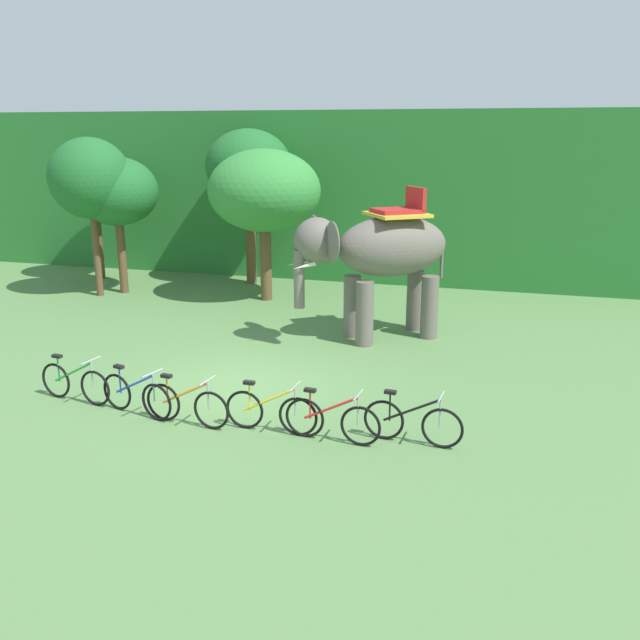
{
  "coord_description": "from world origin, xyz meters",
  "views": [
    {
      "loc": [
        5.18,
        -12.19,
        5.1
      ],
      "look_at": [
        1.46,
        1.0,
        1.3
      ],
      "focal_mm": 38.32,
      "sensor_mm": 36.0,
      "label": 1
    }
  ],
  "objects_px": {
    "bike_blue": "(136,395)",
    "tree_left": "(90,179)",
    "bike_orange": "(187,405)",
    "tree_center_right": "(264,191)",
    "tree_right": "(249,167)",
    "bike_yellow": "(271,411)",
    "bike_red": "(332,420)",
    "bike_black": "(412,422)",
    "tree_center": "(117,192)",
    "elephant": "(380,253)",
    "tree_center_left": "(93,184)",
    "bike_green": "(75,383)"
  },
  "relations": [
    {
      "from": "tree_left",
      "to": "tree_center_left",
      "type": "bearing_deg",
      "value": 122.29
    },
    {
      "from": "tree_center",
      "to": "elephant",
      "type": "bearing_deg",
      "value": -17.36
    },
    {
      "from": "bike_orange",
      "to": "bike_yellow",
      "type": "height_order",
      "value": "same"
    },
    {
      "from": "bike_black",
      "to": "tree_center_left",
      "type": "bearing_deg",
      "value": 140.68
    },
    {
      "from": "bike_green",
      "to": "bike_blue",
      "type": "relative_size",
      "value": 1.02
    },
    {
      "from": "tree_center_right",
      "to": "bike_yellow",
      "type": "height_order",
      "value": "tree_center_right"
    },
    {
      "from": "elephant",
      "to": "bike_green",
      "type": "height_order",
      "value": "elephant"
    },
    {
      "from": "bike_blue",
      "to": "bike_black",
      "type": "bearing_deg",
      "value": 1.99
    },
    {
      "from": "bike_green",
      "to": "bike_orange",
      "type": "relative_size",
      "value": 1.0
    },
    {
      "from": "tree_center",
      "to": "bike_green",
      "type": "height_order",
      "value": "tree_center"
    },
    {
      "from": "bike_orange",
      "to": "bike_black",
      "type": "xyz_separation_m",
      "value": [
        4.0,
        0.33,
        0.0
      ]
    },
    {
      "from": "bike_red",
      "to": "bike_yellow",
      "type": "bearing_deg",
      "value": 176.4
    },
    {
      "from": "tree_right",
      "to": "tree_center_right",
      "type": "xyz_separation_m",
      "value": [
        1.33,
        -2.15,
        -0.57
      ]
    },
    {
      "from": "tree_center_left",
      "to": "bike_orange",
      "type": "xyz_separation_m",
      "value": [
        8.74,
        -10.77,
        -2.94
      ]
    },
    {
      "from": "bike_green",
      "to": "tree_left",
      "type": "bearing_deg",
      "value": 120.25
    },
    {
      "from": "bike_green",
      "to": "bike_black",
      "type": "xyz_separation_m",
      "value": [
        6.59,
        -0.08,
        0.0
      ]
    },
    {
      "from": "elephant",
      "to": "bike_red",
      "type": "bearing_deg",
      "value": -86.29
    },
    {
      "from": "tree_center_right",
      "to": "elephant",
      "type": "height_order",
      "value": "tree_center_right"
    },
    {
      "from": "tree_left",
      "to": "bike_blue",
      "type": "relative_size",
      "value": 2.96
    },
    {
      "from": "bike_green",
      "to": "tree_right",
      "type": "bearing_deg",
      "value": 93.25
    },
    {
      "from": "elephant",
      "to": "bike_black",
      "type": "bearing_deg",
      "value": -73.55
    },
    {
      "from": "tree_center_left",
      "to": "bike_blue",
      "type": "distance_m",
      "value": 13.41
    },
    {
      "from": "tree_right",
      "to": "bike_orange",
      "type": "bearing_deg",
      "value": -74.3
    },
    {
      "from": "bike_red",
      "to": "bike_orange",
      "type": "bearing_deg",
      "value": -178.98
    },
    {
      "from": "tree_right",
      "to": "bike_green",
      "type": "xyz_separation_m",
      "value": [
        0.63,
        -11.03,
        -3.54
      ]
    },
    {
      "from": "bike_orange",
      "to": "bike_red",
      "type": "xyz_separation_m",
      "value": [
        2.68,
        0.05,
        0.0
      ]
    },
    {
      "from": "tree_center_left",
      "to": "bike_green",
      "type": "distance_m",
      "value": 12.4
    },
    {
      "from": "tree_center",
      "to": "elephant",
      "type": "height_order",
      "value": "tree_center"
    },
    {
      "from": "tree_center_left",
      "to": "bike_black",
      "type": "relative_size",
      "value": 2.56
    },
    {
      "from": "bike_orange",
      "to": "tree_left",
      "type": "bearing_deg",
      "value": 130.83
    },
    {
      "from": "tree_center_left",
      "to": "bike_red",
      "type": "height_order",
      "value": "tree_center_left"
    },
    {
      "from": "bike_yellow",
      "to": "bike_black",
      "type": "xyz_separation_m",
      "value": [
        2.45,
        0.21,
        0.0
      ]
    },
    {
      "from": "tree_center",
      "to": "tree_center_right",
      "type": "relative_size",
      "value": 0.94
    },
    {
      "from": "tree_left",
      "to": "bike_green",
      "type": "relative_size",
      "value": 2.91
    },
    {
      "from": "tree_center_right",
      "to": "bike_black",
      "type": "relative_size",
      "value": 2.7
    },
    {
      "from": "tree_right",
      "to": "bike_yellow",
      "type": "distance_m",
      "value": 12.78
    },
    {
      "from": "bike_blue",
      "to": "tree_left",
      "type": "bearing_deg",
      "value": 126.72
    },
    {
      "from": "tree_center_right",
      "to": "bike_orange",
      "type": "height_order",
      "value": "tree_center_right"
    },
    {
      "from": "bike_orange",
      "to": "tree_center_right",
      "type": "bearing_deg",
      "value": 101.47
    },
    {
      "from": "tree_right",
      "to": "bike_red",
      "type": "relative_size",
      "value": 3.04
    },
    {
      "from": "elephant",
      "to": "bike_blue",
      "type": "distance_m",
      "value": 7.12
    },
    {
      "from": "bike_black",
      "to": "tree_center_right",
      "type": "bearing_deg",
      "value": 123.29
    },
    {
      "from": "tree_center",
      "to": "bike_yellow",
      "type": "height_order",
      "value": "tree_center"
    },
    {
      "from": "tree_center_left",
      "to": "tree_right",
      "type": "height_order",
      "value": "tree_right"
    },
    {
      "from": "bike_blue",
      "to": "bike_green",
      "type": "bearing_deg",
      "value": 170.2
    },
    {
      "from": "tree_center_right",
      "to": "bike_yellow",
      "type": "distance_m",
      "value": 10.23
    },
    {
      "from": "elephant",
      "to": "tree_right",
      "type": "bearing_deg",
      "value": 136.11
    },
    {
      "from": "tree_center_right",
      "to": "bike_orange",
      "type": "distance_m",
      "value": 9.93
    },
    {
      "from": "tree_center_right",
      "to": "bike_red",
      "type": "xyz_separation_m",
      "value": [
        4.56,
        -9.24,
        -2.97
      ]
    },
    {
      "from": "tree_right",
      "to": "tree_left",
      "type": "bearing_deg",
      "value": -142.64
    }
  ]
}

